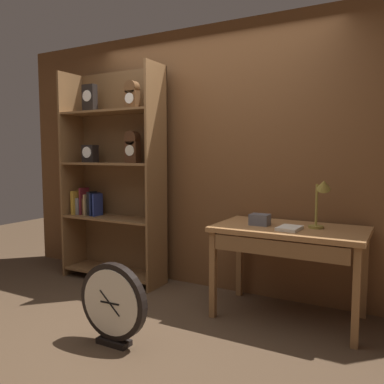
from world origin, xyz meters
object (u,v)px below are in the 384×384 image
bookshelf (113,176)px  round_clock_large (113,304)px  desk_lamp (321,196)px  open_repair_manual (290,228)px  toolbox_small (260,220)px  workbench (289,238)px

bookshelf → round_clock_large: bearing=-50.6°
desk_lamp → open_repair_manual: size_ratio=1.90×
toolbox_small → open_repair_manual: 0.29m
bookshelf → open_repair_manual: (1.97, -0.25, -0.34)m
bookshelf → open_repair_manual: size_ratio=10.13×
toolbox_small → open_repair_manual: bearing=-17.6°
workbench → open_repair_manual: size_ratio=5.44×
bookshelf → round_clock_large: (0.97, -1.19, -0.82)m
desk_lamp → round_clock_large: bearing=-138.1°
workbench → round_clock_large: workbench is taller
workbench → desk_lamp: bearing=9.6°
toolbox_small → round_clock_large: 1.35m
desk_lamp → open_repair_manual: desk_lamp is taller
desk_lamp → open_repair_manual: (-0.21, -0.14, -0.25)m
workbench → toolbox_small: size_ratio=7.63×
desk_lamp → round_clock_large: (-1.20, -1.07, -0.72)m
bookshelf → open_repair_manual: bearing=-7.2°
bookshelf → workbench: bearing=-4.5°
desk_lamp → round_clock_large: 1.76m
workbench → bookshelf: bearing=175.5°
open_repair_manual → round_clock_large: size_ratio=0.37×
desk_lamp → bookshelf: bearing=177.0°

